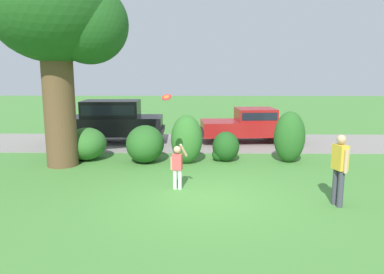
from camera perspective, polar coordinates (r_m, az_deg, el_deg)
ground_plane at (r=9.47m, az=1.99°, el=-9.52°), size 80.00×80.00×0.00m
driveway_strip at (r=16.60m, az=1.53°, el=-0.87°), size 28.00×4.40×0.02m
oak_tree_large at (r=13.18m, az=-19.95°, el=17.05°), size 4.44×4.09×6.94m
shrub_near_tree at (r=13.89m, az=-16.40°, el=-1.18°), size 1.50×1.57×1.18m
shrub_centre_left at (r=13.05m, az=-7.32°, el=-1.08°), size 1.34×1.60×1.32m
shrub_centre at (r=12.79m, az=-0.84°, el=-0.35°), size 1.10×1.03×1.71m
shrub_centre_right at (r=13.22m, az=5.19°, el=-1.60°), size 0.98×1.02×1.07m
shrub_far_end at (r=13.38m, az=14.97°, el=0.01°), size 1.09×1.00×1.82m
parked_sedan at (r=16.75m, az=9.09°, el=2.01°), size 4.53×2.35×1.56m
parked_suv at (r=16.82m, az=-12.43°, el=2.72°), size 4.77×2.25×1.92m
child_thrower at (r=9.97m, az=-2.30°, el=-4.20°), size 0.47×0.23×1.29m
frisbee at (r=10.45m, az=-4.00°, el=6.23°), size 0.30×0.26×0.21m
adult_onlooker at (r=9.35m, az=22.03°, el=-4.24°), size 0.31×0.51×1.74m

